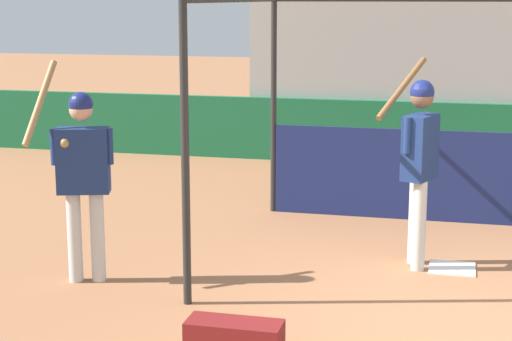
% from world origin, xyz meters
% --- Properties ---
extents(ground_plane, '(60.00, 60.00, 0.00)m').
position_xyz_m(ground_plane, '(0.00, 0.00, 0.00)').
color(ground_plane, '#9E6642').
extents(outfield_wall, '(24.00, 0.12, 1.00)m').
position_xyz_m(outfield_wall, '(0.00, 6.87, 0.50)').
color(outfield_wall, '#196038').
rests_on(outfield_wall, ground).
extents(bleacher_section, '(7.05, 4.00, 3.08)m').
position_xyz_m(bleacher_section, '(0.00, 8.93, 1.53)').
color(bleacher_section, '#9E9E99').
rests_on(bleacher_section, ground).
extents(batting_cage, '(3.60, 3.41, 2.59)m').
position_xyz_m(batting_cage, '(-0.60, 2.90, 1.13)').
color(batting_cage, '#282828').
rests_on(batting_cage, ground).
extents(home_plate, '(0.44, 0.44, 0.02)m').
position_xyz_m(home_plate, '(-0.18, 1.72, 0.01)').
color(home_plate, white).
rests_on(home_plate, ground).
extents(player_batter, '(0.61, 0.93, 1.99)m').
position_xyz_m(player_batter, '(-0.54, 1.73, 1.11)').
color(player_batter, silver).
rests_on(player_batter, ground).
extents(player_waiting, '(0.70, 0.54, 2.02)m').
position_xyz_m(player_waiting, '(-3.47, 0.55, 1.06)').
color(player_waiting, silver).
rests_on(player_waiting, ground).
extents(equipment_bag, '(0.70, 0.28, 0.28)m').
position_xyz_m(equipment_bag, '(-1.68, -0.79, 0.14)').
color(equipment_bag, maroon).
rests_on(equipment_bag, ground).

